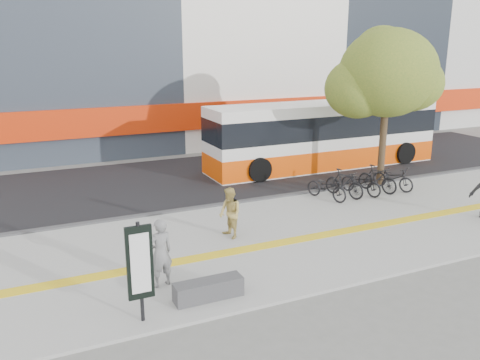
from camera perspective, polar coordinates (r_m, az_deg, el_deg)
name	(u,v)px	position (r m, az deg, el deg)	size (l,w,h in m)	color
ground	(282,262)	(13.86, 4.79, -9.19)	(120.00, 120.00, 0.00)	slate
sidewalk	(257,241)	(15.06, 1.98, -6.92)	(40.00, 7.00, 0.08)	gray
tactile_strip	(265,246)	(14.63, 2.86, -7.42)	(40.00, 0.45, 0.01)	yellow
street	(179,180)	(21.67, -6.93, -0.05)	(40.00, 8.00, 0.06)	black
curb	(214,206)	(18.05, -3.01, -2.99)	(40.00, 0.25, 0.14)	#343537
bench	(208,289)	(11.75, -3.59, -12.26)	(1.60, 0.45, 0.45)	#343537
signboard	(140,264)	(10.61, -11.27, -9.34)	(0.55, 0.10, 2.20)	black
street_tree	(385,75)	(20.76, 16.13, 11.37)	(4.40, 3.80, 6.31)	#3A291A
bus	(324,137)	(23.90, 9.44, 4.85)	(11.27, 2.67, 3.00)	white
bicycle_row	(361,182)	(19.83, 13.54, -0.21)	(4.28, 1.90, 1.05)	black
seated_woman	(160,253)	(12.18, -9.02, -8.16)	(0.62, 0.41, 1.69)	black
pedestrian_tan	(230,213)	(14.95, -1.15, -3.77)	(0.75, 0.58, 1.53)	tan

